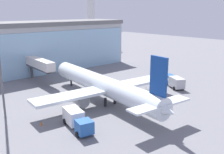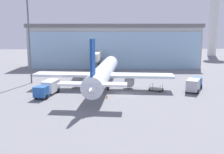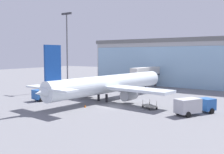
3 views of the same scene
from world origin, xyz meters
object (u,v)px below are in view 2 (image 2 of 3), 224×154
at_px(control_tower, 215,6).
at_px(safety_cone_nose, 107,97).
at_px(airplane, 104,73).
at_px(safety_cone_wingtip, 36,89).
at_px(jet_bridge, 97,57).
at_px(baggage_cart, 156,89).
at_px(catering_truck, 48,88).
at_px(apron_light_mast, 29,32).
at_px(fuel_truck, 194,84).

xyz_separation_m(control_tower, safety_cone_nose, (-52.39, -78.36, -22.96)).
xyz_separation_m(airplane, safety_cone_wingtip, (-14.23, -1.23, -3.08)).
distance_m(jet_bridge, baggage_cart, 28.83).
xyz_separation_m(jet_bridge, catering_truck, (-8.90, -28.22, -3.05)).
bearing_deg(baggage_cart, safety_cone_nose, -118.69).
bearing_deg(safety_cone_nose, control_tower, 56.23).
height_order(apron_light_mast, safety_cone_wingtip, apron_light_mast).
distance_m(airplane, fuel_truck, 18.98).
height_order(apron_light_mast, catering_truck, apron_light_mast).
distance_m(airplane, safety_cone_wingtip, 14.61).
xyz_separation_m(apron_light_mast, baggage_cart, (27.82, -9.33, -11.38)).
xyz_separation_m(baggage_cart, safety_cone_nose, (-10.26, -5.28, -0.23)).
height_order(control_tower, safety_cone_wingtip, control_tower).
bearing_deg(control_tower, safety_cone_wingtip, -133.38).
relative_size(fuel_truck, safety_cone_nose, 13.58).
relative_size(control_tower, apron_light_mast, 1.83).
bearing_deg(safety_cone_nose, fuel_truck, 15.80).
bearing_deg(jet_bridge, catering_truck, 167.41).
distance_m(apron_light_mast, catering_truck, 17.05).
distance_m(apron_light_mast, baggage_cart, 31.47).
distance_m(apron_light_mast, fuel_truck, 38.30).
height_order(apron_light_mast, baggage_cart, apron_light_mast).
bearing_deg(jet_bridge, airplane, -170.24).
bearing_deg(safety_cone_wingtip, airplane, 4.94).
distance_m(apron_light_mast, safety_cone_nose, 25.62).
height_order(baggage_cart, safety_cone_nose, baggage_cart).
relative_size(jet_bridge, fuel_truck, 1.87).
bearing_deg(baggage_cart, jet_bridge, 150.41).
relative_size(apron_light_mast, safety_cone_nose, 36.75).
bearing_deg(airplane, safety_cone_wingtip, 102.21).
distance_m(jet_bridge, fuel_truck, 33.04).
distance_m(jet_bridge, airplane, 22.42).
relative_size(apron_light_mast, safety_cone_wingtip, 36.75).
relative_size(control_tower, airplane, 1.02).
height_order(catering_truck, fuel_truck, same).
xyz_separation_m(catering_truck, safety_cone_nose, (11.31, -2.65, -1.19)).
bearing_deg(safety_cone_wingtip, apron_light_mast, 111.09).
relative_size(jet_bridge, safety_cone_nose, 25.44).
relative_size(airplane, baggage_cart, 11.30).
height_order(fuel_truck, baggage_cart, fuel_truck).
relative_size(apron_light_mast, airplane, 0.56).
distance_m(control_tower, baggage_cart, 87.36).
bearing_deg(control_tower, apron_light_mast, -137.66).
distance_m(jet_bridge, safety_cone_nose, 31.25).
bearing_deg(apron_light_mast, fuel_truck, -14.95).
height_order(catering_truck, safety_cone_wingtip, catering_truck).
bearing_deg(catering_truck, airplane, 132.03).
distance_m(control_tower, catering_truck, 101.31).
bearing_deg(baggage_cart, apron_light_mast, -164.48).
height_order(control_tower, apron_light_mast, control_tower).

